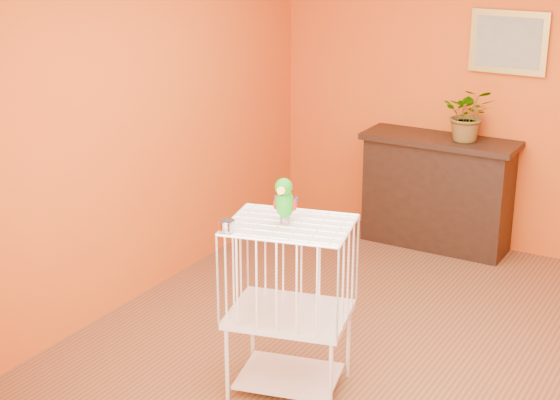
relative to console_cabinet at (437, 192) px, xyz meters
The scene contains 8 objects.
ground 2.13m from the console_cabinet, 77.56° to the right, with size 4.50×4.50×0.00m, color brown.
room_shell 2.35m from the console_cabinet, 77.56° to the right, with size 4.50×4.50×4.50m.
console_cabinet is the anchor object (origin of this frame).
potted_plant 0.69m from the console_cabinet, 13.49° to the left, with size 0.40×0.44×0.35m, color #26722D.
framed_picture 1.36m from the console_cabinet, 23.37° to the left, with size 0.62×0.04×0.50m.
birdcage 2.66m from the console_cabinet, 88.32° to the right, with size 0.80×0.68×1.06m.
feed_cup 3.00m from the console_cabinet, 93.18° to the right, with size 0.09×0.09×0.06m, color silver.
parrot 2.77m from the console_cabinet, 88.90° to the right, with size 0.15×0.25×0.28m.
Camera 1 is at (1.87, -4.58, 2.76)m, focal length 55.00 mm.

